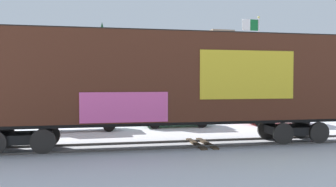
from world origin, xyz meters
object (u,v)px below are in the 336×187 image
(freight_car, at_px, (168,79))
(parked_car_white, at_px, (77,115))
(parked_car_green, at_px, (175,112))
(flagpole, at_px, (255,53))
(parked_car_red, at_px, (276,111))

(freight_car, bearing_deg, parked_car_white, 125.77)
(freight_car, distance_m, parked_car_green, 6.56)
(freight_car, height_order, flagpole, flagpole)
(freight_car, distance_m, parked_car_red, 10.13)
(parked_car_green, bearing_deg, freight_car, -106.40)
(parked_car_green, xyz_separation_m, parked_car_red, (6.39, -0.35, -0.04))
(parked_car_white, relative_size, parked_car_red, 1.11)
(freight_car, relative_size, parked_car_green, 4.26)
(freight_car, relative_size, parked_car_red, 4.10)
(flagpole, relative_size, parked_car_white, 1.57)
(parked_car_red, bearing_deg, freight_car, -145.21)
(freight_car, distance_m, flagpole, 12.84)
(parked_car_white, xyz_separation_m, parked_car_green, (5.65, 0.64, 0.01))
(flagpole, relative_size, parked_car_green, 1.80)
(parked_car_green, relative_size, parked_car_red, 0.96)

